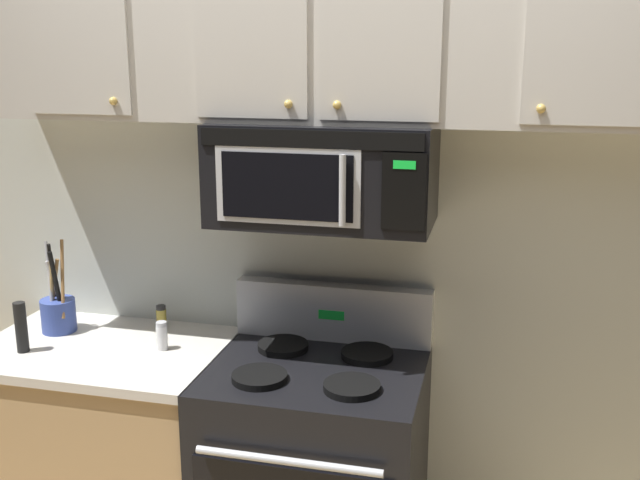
% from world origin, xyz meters
% --- Properties ---
extents(back_wall, '(5.20, 0.10, 2.70)m').
position_xyz_m(back_wall, '(0.00, 0.79, 1.35)').
color(back_wall, silver).
rests_on(back_wall, ground_plane).
extents(stove_range, '(0.76, 0.69, 1.12)m').
position_xyz_m(stove_range, '(0.00, 0.42, 0.47)').
color(stove_range, black).
rests_on(stove_range, ground_plane).
extents(over_range_microwave, '(0.76, 0.43, 0.35)m').
position_xyz_m(over_range_microwave, '(-0.00, 0.54, 1.58)').
color(over_range_microwave, black).
extents(upper_cabinets, '(2.50, 0.36, 0.55)m').
position_xyz_m(upper_cabinets, '(-0.00, 0.57, 2.02)').
color(upper_cabinets, '#BCB7AD').
extents(counter_segment, '(0.93, 0.65, 0.90)m').
position_xyz_m(counter_segment, '(-0.84, 0.43, 0.45)').
color(counter_segment, tan).
rests_on(counter_segment, ground_plane).
extents(utensil_crock_blue, '(0.13, 0.13, 0.37)m').
position_xyz_m(utensil_crock_blue, '(-1.08, 0.53, 0.99)').
color(utensil_crock_blue, '#384C9E').
rests_on(utensil_crock_blue, counter_segment).
extents(salt_shaker, '(0.04, 0.04, 0.11)m').
position_xyz_m(salt_shaker, '(-0.60, 0.45, 0.95)').
color(salt_shaker, white).
rests_on(salt_shaker, counter_segment).
extents(pepper_mill, '(0.04, 0.04, 0.19)m').
position_xyz_m(pepper_mill, '(-1.09, 0.31, 1.00)').
color(pepper_mill, black).
rests_on(pepper_mill, counter_segment).
extents(spice_jar, '(0.04, 0.04, 0.10)m').
position_xyz_m(spice_jar, '(-0.69, 0.63, 0.95)').
color(spice_jar, olive).
rests_on(spice_jar, counter_segment).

